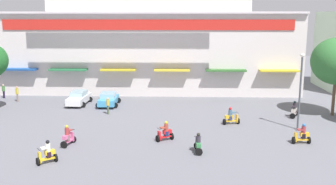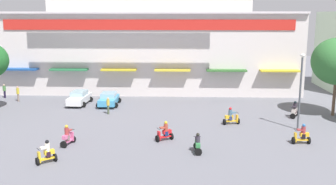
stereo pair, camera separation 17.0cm
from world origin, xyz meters
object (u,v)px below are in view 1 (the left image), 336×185
scooter_rider_6 (231,117)px  streetlamp_near (300,85)px  scooter_rider_4 (165,133)px  scooter_rider_5 (47,154)px  pedestrian_0 (108,105)px  parked_car_0 (79,98)px  scooter_rider_8 (302,135)px  pedestrian_2 (17,93)px  scooter_rider_1 (294,111)px  scooter_rider_3 (68,137)px  pedestrian_1 (4,90)px  parked_car_1 (108,99)px  scooter_rider_7 (198,144)px

scooter_rider_6 → streetlamp_near: (5.49, -1.31, 3.15)m
scooter_rider_4 → streetlamp_near: 12.10m
scooter_rider_5 → scooter_rider_6: size_ratio=1.01×
pedestrian_0 → streetlamp_near: 17.89m
parked_car_0 → pedestrian_0: (3.92, -3.96, 0.22)m
scooter_rider_4 → scooter_rider_8: scooter_rider_8 is taller
pedestrian_0 → pedestrian_2: 12.28m
scooter_rider_1 → streetlamp_near: (-0.79, -3.91, 3.14)m
parked_car_0 → scooter_rider_8: scooter_rider_8 is taller
scooter_rider_3 → pedestrian_2: 17.40m
scooter_rider_3 → pedestrian_1: (-12.34, 16.11, 0.27)m
parked_car_1 → scooter_rider_6: 13.98m
parked_car_1 → scooter_rider_3: (-0.60, -12.82, -0.05)m
scooter_rider_5 → streetlamp_near: (18.70, 8.35, 3.14)m
pedestrian_2 → streetlamp_near: (28.28, -9.49, 2.78)m
scooter_rider_5 → pedestrian_1: size_ratio=0.97×
streetlamp_near → pedestrian_0: bearing=165.5°
parked_car_0 → parked_car_1: bearing=-5.9°
parked_car_1 → pedestrian_0: size_ratio=2.31×
scooter_rider_3 → pedestrian_0: bearing=82.3°
scooter_rider_8 → streetlamp_near: size_ratio=0.24×
pedestrian_1 → parked_car_1: bearing=-14.3°
parked_car_0 → scooter_rider_4: scooter_rider_4 is taller
scooter_rider_7 → pedestrian_1: (-21.98, 17.24, 0.34)m
streetlamp_near → scooter_rider_7: bearing=-145.8°
scooter_rider_4 → pedestrian_1: bearing=142.9°
scooter_rider_3 → streetlamp_near: 19.22m
parked_car_1 → pedestrian_2: size_ratio=2.21×
scooter_rider_4 → scooter_rider_6: bearing=39.9°
scooter_rider_5 → scooter_rider_8: size_ratio=1.00×
parked_car_0 → parked_car_1: (3.28, -0.34, -0.04)m
parked_car_0 → scooter_rider_6: 17.07m
scooter_rider_3 → scooter_rider_4: bearing=10.8°
streetlamp_near → scooter_rider_1: bearing=78.6°
scooter_rider_4 → pedestrian_2: 21.45m
parked_car_0 → scooter_rider_1: (21.81, -4.47, -0.10)m
scooter_rider_4 → streetlamp_near: size_ratio=0.24×
scooter_rider_5 → pedestrian_0: bearing=82.9°
scooter_rider_1 → scooter_rider_3: 21.01m
parked_car_0 → scooter_rider_7: bearing=-49.2°
pedestrian_0 → pedestrian_2: (-11.18, 5.08, 0.05)m
scooter_rider_4 → pedestrian_0: bearing=127.2°
scooter_rider_6 → scooter_rider_8: (4.70, -5.04, 0.01)m
scooter_rider_5 → scooter_rider_8: scooter_rider_5 is taller
scooter_rider_1 → streetlamp_near: streetlamp_near is taller
pedestrian_2 → scooter_rider_6: bearing=-19.7°
parked_car_0 → scooter_rider_8: (20.24, -12.10, -0.10)m
pedestrian_1 → pedestrian_2: 3.02m
pedestrian_0 → streetlamp_near: size_ratio=0.26×
scooter_rider_5 → pedestrian_0: size_ratio=0.94×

